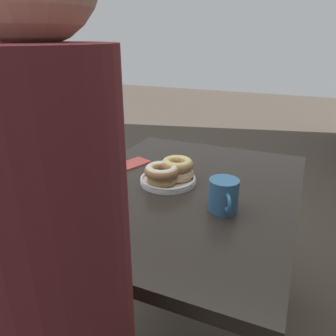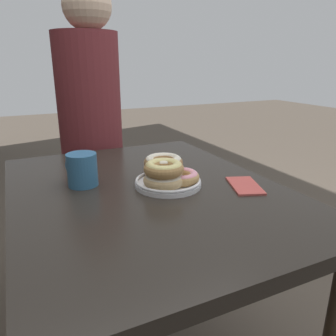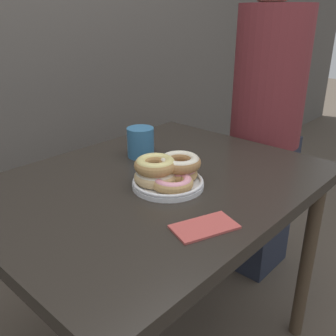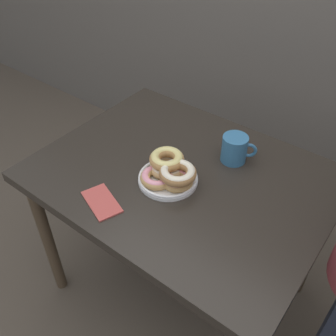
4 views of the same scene
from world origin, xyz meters
name	(u,v)px [view 2 (image 2 of 4)]	position (x,y,z in m)	size (l,w,h in m)	color
dining_table	(147,212)	(0.00, 0.16, 0.66)	(1.05, 0.81, 0.74)	#28231E
donut_plate	(167,173)	(-0.01, 0.09, 0.78)	(0.25, 0.22, 0.09)	white
coffee_mug	(82,169)	(0.11, 0.33, 0.80)	(0.12, 0.09, 0.11)	teal
person_figure	(91,137)	(0.72, 0.17, 0.76)	(0.37, 0.30, 1.46)	#232838
napkin	(245,185)	(-0.12, -0.13, 0.74)	(0.18, 0.13, 0.01)	#BC4C47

